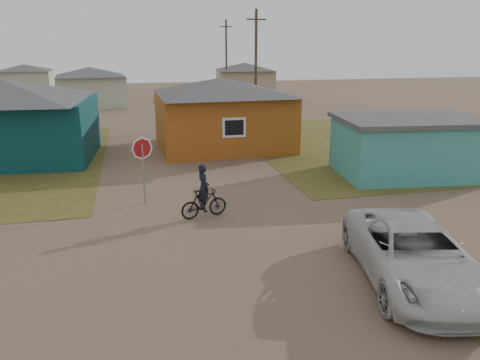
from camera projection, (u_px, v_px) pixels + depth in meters
ground at (230, 256)px, 13.03m from camera, size 120.00×120.00×0.00m
grass_ne at (413, 141)px, 28.17m from camera, size 20.00×18.00×0.00m
house_teal at (8, 119)px, 23.26m from camera, size 8.93×7.08×4.00m
house_yellow at (223, 112)px, 26.09m from camera, size 7.72×6.76×3.90m
shed_turquoise at (409, 146)px, 20.77m from camera, size 6.71×4.93×2.60m
house_pale_west at (91, 86)px, 43.02m from camera, size 7.04×6.15×3.60m
house_beige_east at (245, 79)px, 52.05m from camera, size 6.95×6.05×3.60m
house_pale_north at (25, 79)px, 52.56m from camera, size 6.28×5.81×3.40m
utility_pole_near at (256, 65)px, 33.82m from camera, size 1.40×0.20×8.00m
utility_pole_far at (226, 58)px, 49.00m from camera, size 1.40×0.20×8.00m
stop_sign at (143, 155)px, 16.76m from camera, size 0.82×0.07×2.51m
cyclist at (204, 198)px, 15.78m from camera, size 1.71×0.84×1.86m
vehicle at (414, 254)px, 11.46m from camera, size 3.50×5.75×1.49m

